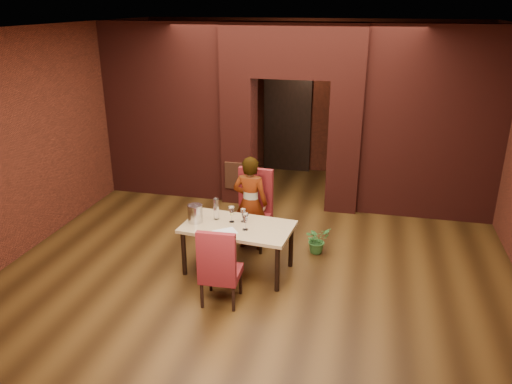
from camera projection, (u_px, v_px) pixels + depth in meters
floor at (267, 251)px, 7.50m from camera, size 8.00×8.00×0.00m
ceiling at (269, 28)px, 6.35m from camera, size 7.00×8.00×0.04m
wall_back at (307, 98)px, 10.55m from camera, size 7.00×0.04×3.20m
wall_front at (140, 313)px, 3.29m from camera, size 7.00×0.04×3.20m
wall_left at (46, 134)px, 7.68m from camera, size 0.04×8.00×3.20m
pillar_left at (240, 140)px, 9.10m from camera, size 0.55×0.55×2.30m
pillar_right at (345, 146)px, 8.69m from camera, size 0.55×0.55×2.30m
lintel at (293, 50)px, 8.32m from camera, size 2.45×0.55×0.90m
wing_wall_left at (166, 112)px, 9.25m from camera, size 2.28×0.35×3.20m
wing_wall_right at (433, 125)px, 8.23m from camera, size 2.28×0.35×3.20m
vent_panel at (236, 176)px, 9.05m from camera, size 0.40×0.03×0.50m
rear_door at (287, 123)px, 10.78m from camera, size 0.90×0.08×2.10m
rear_door_frame at (287, 123)px, 10.75m from camera, size 1.02×0.04×2.22m
dining_table at (238, 248)px, 6.85m from camera, size 1.54×0.96×0.69m
chair_far at (251, 210)px, 7.48m from camera, size 0.58×0.58×1.17m
chair_near at (221, 264)px, 6.09m from camera, size 0.49×0.49×1.03m
person_seated at (250, 203)px, 7.38m from camera, size 0.55×0.38×1.44m
wine_glass_a at (232, 214)px, 6.80m from camera, size 0.09×0.09×0.22m
wine_glass_b at (243, 215)px, 6.81m from camera, size 0.08×0.08×0.19m
wine_glass_c at (245, 222)px, 6.56m from camera, size 0.09×0.09×0.23m
tasting_sheet at (225, 232)px, 6.53m from camera, size 0.37×0.35×0.00m
wine_bucket at (195, 213)px, 6.79m from camera, size 0.20×0.20×0.25m
water_bottle at (216, 208)px, 6.87m from camera, size 0.08×0.08×0.32m
potted_plant at (317, 240)px, 7.40m from camera, size 0.49×0.49×0.41m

